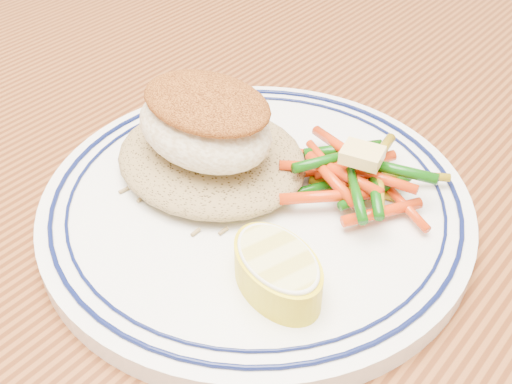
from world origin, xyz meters
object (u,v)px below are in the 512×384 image
at_px(fish_fillet, 205,121).
at_px(rice_pilaf, 211,154).
at_px(vegetable_pile, 355,174).
at_px(dining_table, 342,303).
at_px(lemon_wedge, 277,270).
at_px(plate, 256,204).

bearing_deg(fish_fillet, rice_pilaf, 108.84).
bearing_deg(vegetable_pile, dining_table, -2.16).
xyz_separation_m(fish_fillet, vegetable_pile, (0.08, 0.05, -0.03)).
xyz_separation_m(rice_pilaf, fish_fillet, (0.00, -0.01, 0.03)).
relative_size(vegetable_pile, lemon_wedge, 1.52).
bearing_deg(rice_pilaf, fish_fillet, -71.16).
bearing_deg(rice_pilaf, lemon_wedge, -28.72).
xyz_separation_m(fish_fillet, lemon_wedge, (0.10, -0.05, -0.03)).
distance_m(dining_table, rice_pilaf, 0.16).
bearing_deg(lemon_wedge, rice_pilaf, 151.28).
distance_m(dining_table, plate, 0.13).
bearing_deg(dining_table, vegetable_pile, 177.84).
bearing_deg(plate, rice_pilaf, 174.97).
bearing_deg(dining_table, rice_pilaf, -154.65).
relative_size(dining_table, rice_pilaf, 11.17).
bearing_deg(rice_pilaf, vegetable_pile, 26.39).
bearing_deg(rice_pilaf, plate, -5.03).
xyz_separation_m(plate, fish_fillet, (-0.04, -0.00, 0.05)).
relative_size(rice_pilaf, lemon_wedge, 1.82).
bearing_deg(lemon_wedge, plate, 138.49).
distance_m(rice_pilaf, vegetable_pile, 0.10).
distance_m(rice_pilaf, lemon_wedge, 0.11).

